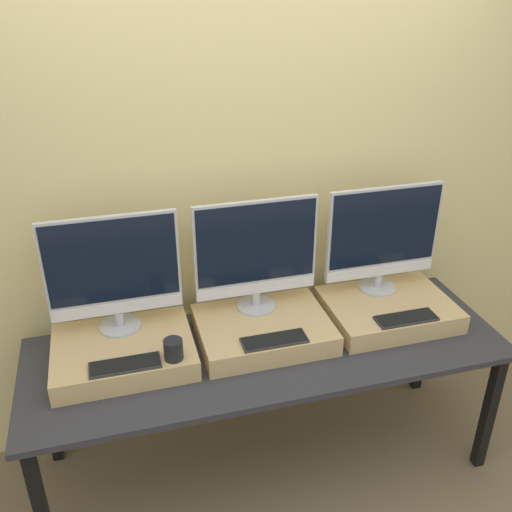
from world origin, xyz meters
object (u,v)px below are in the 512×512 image
mug (173,349)px  monitor_center (256,252)px  keyboard_right (406,318)px  keyboard_center (274,340)px  monitor_left (113,271)px  keyboard_left (125,365)px  monitor_right (383,236)px

mug → monitor_center: (0.44, 0.29, 0.25)m
keyboard_right → keyboard_center: bearing=180.0°
monitor_center → keyboard_center: (0.00, -0.29, -0.28)m
keyboard_center → keyboard_right: same height
monitor_left → keyboard_right: 1.34m
monitor_left → monitor_center: bearing=0.0°
mug → keyboard_center: size_ratio=0.31×
monitor_left → keyboard_center: 0.76m
keyboard_left → keyboard_right: same height
monitor_right → keyboard_right: monitor_right is taller
keyboard_left → mug: bearing=0.0°
monitor_left → keyboard_center: monitor_left is taller
monitor_left → monitor_center: 0.64m
monitor_left → keyboard_right: (1.27, -0.29, -0.28)m
keyboard_center → keyboard_right: size_ratio=1.00×
mug → monitor_right: monitor_right is taller
mug → keyboard_center: bearing=0.0°
monitor_left → monitor_right: bearing=0.0°
keyboard_left → mug: (0.20, 0.00, 0.04)m
monitor_center → keyboard_right: 0.76m
monitor_left → monitor_right: same height
keyboard_center → monitor_right: (0.64, 0.29, 0.28)m
keyboard_left → monitor_center: (0.64, 0.29, 0.28)m
keyboard_center → monitor_right: bearing=24.8°
keyboard_left → monitor_left: bearing=90.0°
keyboard_center → monitor_right: size_ratio=0.50×
mug → keyboard_center: mug is taller
keyboard_left → monitor_right: monitor_right is taller
mug → monitor_center: 0.58m
monitor_left → keyboard_left: size_ratio=1.98×
monitor_left → keyboard_right: size_ratio=1.98×
monitor_left → mug: bearing=-55.8°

